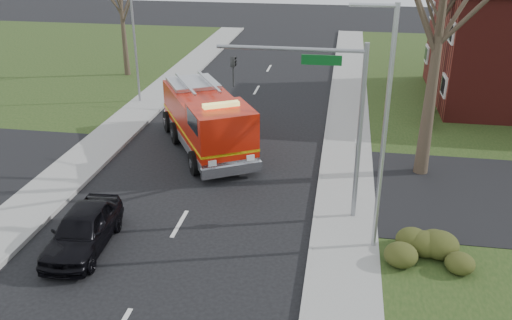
# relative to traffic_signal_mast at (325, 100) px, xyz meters

# --- Properties ---
(ground) EXTENTS (120.00, 120.00, 0.00)m
(ground) POSITION_rel_traffic_signal_mast_xyz_m (-5.21, -1.50, -4.71)
(ground) COLOR black
(ground) RESTS_ON ground
(sidewalk_right) EXTENTS (2.40, 80.00, 0.15)m
(sidewalk_right) POSITION_rel_traffic_signal_mast_xyz_m (0.99, -1.50, -4.63)
(sidewalk_right) COLOR gray
(sidewalk_right) RESTS_ON ground
(sidewalk_left) EXTENTS (2.40, 80.00, 0.15)m
(sidewalk_left) POSITION_rel_traffic_signal_mast_xyz_m (-11.41, -1.50, -4.63)
(sidewalk_left) COLOR gray
(sidewalk_left) RESTS_ON ground
(health_center_sign) EXTENTS (0.12, 2.00, 1.40)m
(health_center_sign) POSITION_rel_traffic_signal_mast_xyz_m (5.29, 11.00, -3.83)
(health_center_sign) COLOR #501612
(health_center_sign) RESTS_ON ground
(hedge_corner) EXTENTS (2.80, 2.00, 0.90)m
(hedge_corner) POSITION_rel_traffic_signal_mast_xyz_m (3.79, -2.50, -4.13)
(hedge_corner) COLOR #2F3914
(hedge_corner) RESTS_ON lawn_right
(bare_tree_near) EXTENTS (6.00, 6.00, 12.00)m
(bare_tree_near) POSITION_rel_traffic_signal_mast_xyz_m (4.29, 4.50, 2.71)
(bare_tree_near) COLOR #382A21
(bare_tree_near) RESTS_ON ground
(bare_tree_far) EXTENTS (5.25, 5.25, 10.50)m
(bare_tree_far) POSITION_rel_traffic_signal_mast_xyz_m (5.79, 13.50, 1.78)
(bare_tree_far) COLOR #382A21
(bare_tree_far) RESTS_ON ground
(traffic_signal_mast) EXTENTS (5.29, 0.18, 6.80)m
(traffic_signal_mast) POSITION_rel_traffic_signal_mast_xyz_m (0.00, 0.00, 0.00)
(traffic_signal_mast) COLOR gray
(traffic_signal_mast) RESTS_ON ground
(streetlight_pole) EXTENTS (1.48, 0.16, 8.40)m
(streetlight_pole) POSITION_rel_traffic_signal_mast_xyz_m (1.93, -2.00, -0.16)
(streetlight_pole) COLOR #B7BABF
(streetlight_pole) RESTS_ON ground
(utility_pole_far) EXTENTS (0.14, 0.14, 7.00)m
(utility_pole_far) POSITION_rel_traffic_signal_mast_xyz_m (-12.01, 12.50, -1.21)
(utility_pole_far) COLOR gray
(utility_pole_far) RESTS_ON ground
(fire_engine) EXTENTS (6.29, 8.28, 3.22)m
(fire_engine) POSITION_rel_traffic_signal_mast_xyz_m (-5.91, 5.80, -3.25)
(fire_engine) COLOR red
(fire_engine) RESTS_ON ground
(parked_car_maroon) EXTENTS (2.02, 4.45, 1.48)m
(parked_car_maroon) POSITION_rel_traffic_signal_mast_xyz_m (-8.01, -3.62, -3.97)
(parked_car_maroon) COLOR black
(parked_car_maroon) RESTS_ON ground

